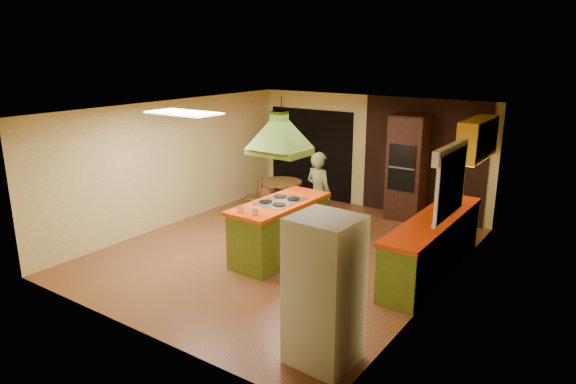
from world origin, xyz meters
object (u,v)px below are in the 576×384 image
Objects in this scene: kitchen_island at (280,229)px; man at (319,194)px; wall_oven at (407,168)px; canister_large at (444,201)px; dining_table at (282,190)px; refrigerator at (324,291)px.

man reaches higher than kitchen_island.
man is at bearing -120.21° from wall_oven.
kitchen_island is at bearing -148.44° from canister_large.
kitchen_island is at bearing -55.34° from dining_table.
kitchen_island reaches higher than dining_table.
man is 0.74× the size of wall_oven.
man is 6.92× the size of canister_large.
refrigerator is 1.97× the size of dining_table.
wall_oven is (0.99, 1.86, 0.28)m from man.
man is 1.83× the size of dining_table.
man is 4.19m from refrigerator.
dining_table is (-2.44, -1.04, -0.63)m from wall_oven.
wall_oven reaches higher than man.
refrigerator is 5.55m from wall_oven.
kitchen_island is 2.77m from canister_large.
refrigerator is at bearing -92.14° from canister_large.
refrigerator is (2.18, -2.20, 0.37)m from kitchen_island.
kitchen_island is 1.38m from man.
canister_large is (3.81, -0.74, 0.57)m from dining_table.
canister_large is at bearing 32.88° from kitchen_island.
man is 2.13m from wall_oven.
man is 2.38m from canister_large.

